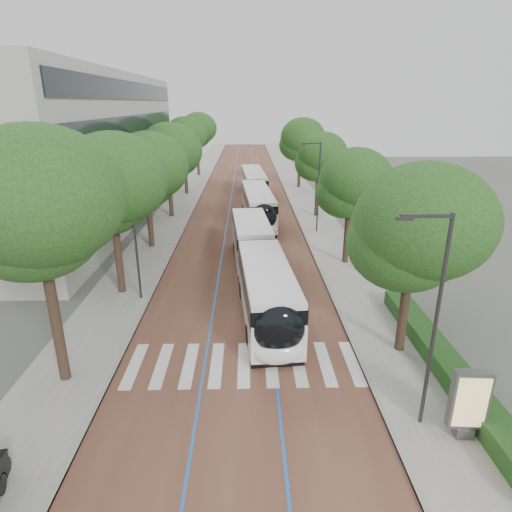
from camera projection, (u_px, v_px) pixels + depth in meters
The scene contains 20 objects.
ground at pixel (239, 378), 18.68m from camera, with size 160.00×160.00×0.00m, color #51544C.
road at pixel (244, 194), 56.30m from camera, with size 11.00×140.00×0.02m, color brown.
sidewalk_left at pixel (187, 193), 56.13m from camera, with size 4.00×140.00×0.12m, color gray.
sidewalk_right at pixel (301, 193), 56.44m from camera, with size 4.00×140.00×0.12m, color gray.
kerb_left at pixel (201, 193), 56.17m from camera, with size 0.20×140.00×0.14m, color gray.
kerb_right at pixel (286, 193), 56.40m from camera, with size 0.20×140.00×0.14m, color gray.
zebra_crossing at pixel (244, 364), 19.62m from camera, with size 10.55×3.60×0.01m.
lane_line_left at pixel (232, 194), 56.26m from camera, with size 0.12×126.00×0.01m, color blue.
lane_line_right at pixel (256, 193), 56.33m from camera, with size 0.12×126.00×0.01m, color blue.
office_building at pixel (46, 149), 42.25m from camera, with size 18.11×40.00×14.00m.
hedge at pixel (447, 365), 18.69m from camera, with size 1.20×14.00×0.80m, color #1F4317.
streetlight_near at pixel (433, 308), 14.36m from camera, with size 1.82×0.20×8.00m.
streetlight_far at pixel (317, 180), 37.87m from camera, with size 1.82×0.20×8.00m.
lamp_post_left at pixel (135, 235), 24.69m from camera, with size 0.14×0.14×8.00m, color #303033.
trees_left at pixel (158, 158), 38.00m from camera, with size 6.43×61.01×10.14m.
trees_right at pixel (329, 166), 37.80m from camera, with size 6.03×48.02×8.92m.
lead_bus at pixel (259, 268), 26.62m from camera, with size 3.87×18.53×3.20m.
bus_queued_0 at pixel (258, 207), 42.22m from camera, with size 3.29×12.53×3.20m.
bus_queued_1 at pixel (254, 184), 54.10m from camera, with size 3.27×12.53×3.20m.
ad_panel at pixel (469, 403), 14.81m from camera, with size 1.31×0.54×2.69m.
Camera 1 is at (0.40, -15.78, 11.34)m, focal length 30.00 mm.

